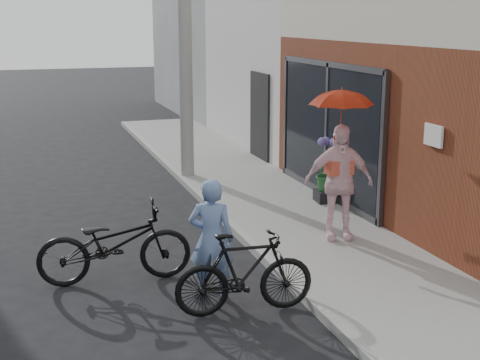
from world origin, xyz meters
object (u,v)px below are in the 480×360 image
officer (211,239)px  planter (327,196)px  bike_left (115,244)px  bike_right (245,273)px  utility_pole (185,12)px  kimono_woman (338,182)px

officer → planter: officer is taller
planter → bike_left: bearing=-150.8°
bike_right → bike_left: bearing=46.8°
utility_pole → kimono_woman: bearing=-76.7°
bike_left → utility_pole: bearing=-19.2°
utility_pole → planter: (1.90, -2.86, -3.27)m
bike_left → planter: size_ratio=4.98×
bike_right → planter: bearing=-32.5°
officer → kimono_woman: size_ratio=0.87×
kimono_woman → officer: bearing=-136.1°
bike_left → planter: 4.79m
bike_right → kimono_woman: (2.11, 1.83, 0.50)m
utility_pole → bike_right: 7.35m
bike_left → bike_right: size_ratio=1.20×
officer → bike_right: officer is taller
utility_pole → planter: size_ratio=17.50×
officer → kimono_woman: 2.70m
bike_left → bike_right: (1.30, -1.44, -0.03)m
utility_pole → planter: utility_pole is taller
kimono_woman → planter: bearing=83.8°
bike_right → kimono_woman: size_ratio=0.94×
bike_left → kimono_woman: (3.41, 0.39, 0.47)m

